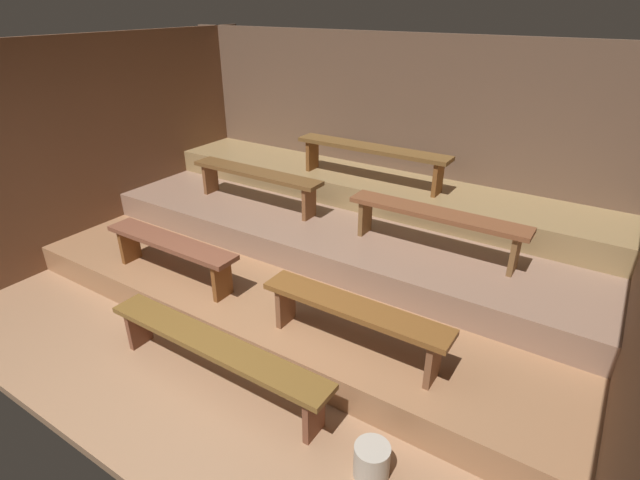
{
  "coord_description": "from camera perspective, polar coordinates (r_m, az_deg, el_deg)",
  "views": [
    {
      "loc": [
        2.54,
        -1.51,
        2.86
      ],
      "look_at": [
        0.11,
        2.22,
        0.64
      ],
      "focal_mm": 27.22,
      "sensor_mm": 36.0,
      "label": 1
    }
  ],
  "objects": [
    {
      "name": "wall_left",
      "position": [
        6.68,
        -23.46,
        10.49
      ],
      "size": [
        0.06,
        4.88,
        2.52
      ],
      "primitive_type": "cube",
      "color": "brown",
      "rests_on": "ground"
    },
    {
      "name": "bench_middle_left",
      "position": [
        5.93,
        -7.55,
        7.33
      ],
      "size": [
        1.79,
        0.28,
        0.43
      ],
      "color": "brown",
      "rests_on": "platform_middle"
    },
    {
      "name": "pail_floor",
      "position": [
        3.53,
        6.1,
        -24.4
      ],
      "size": [
        0.24,
        0.24,
        0.25
      ],
      "primitive_type": "cylinder",
      "color": "#B2A899",
      "rests_on": "ground"
    },
    {
      "name": "platform_upper",
      "position": [
        6.11,
        6.3,
        5.96
      ],
      "size": [
        5.71,
        0.91,
        0.29
      ],
      "primitive_type": "cube",
      "color": "#987B4E",
      "rests_on": "platform_middle"
    },
    {
      "name": "bench_upper_center",
      "position": [
        5.85,
        6.05,
        10.17
      ],
      "size": [
        1.92,
        0.28,
        0.43
      ],
      "color": "brown",
      "rests_on": "platform_upper"
    },
    {
      "name": "bench_middle_right",
      "position": [
        4.86,
        13.47,
        2.42
      ],
      "size": [
        1.79,
        0.28,
        0.43
      ],
      "color": "brown",
      "rests_on": "platform_middle"
    },
    {
      "name": "bench_lower_right",
      "position": [
        3.86,
        3.99,
        -8.69
      ],
      "size": [
        1.59,
        0.28,
        0.43
      ],
      "color": "brown",
      "rests_on": "platform_lower"
    },
    {
      "name": "platform_middle",
      "position": [
        5.75,
        3.54,
        1.57
      ],
      "size": [
        5.71,
        2.06,
        0.29
      ],
      "primitive_type": "cube",
      "color": "#926F59",
      "rests_on": "platform_lower"
    },
    {
      "name": "platform_lower",
      "position": [
        5.46,
        0.51,
        -3.29
      ],
      "size": [
        5.71,
        3.18,
        0.29
      ],
      "primitive_type": "cube",
      "color": "#9D6E49",
      "rests_on": "ground"
    },
    {
      "name": "bench_lower_left",
      "position": [
        5.06,
        -17.16,
        -0.84
      ],
      "size": [
        1.59,
        0.28,
        0.43
      ],
      "color": "brown",
      "rests_on": "platform_lower"
    },
    {
      "name": "wall_back",
      "position": [
        6.37,
        8.59,
        11.67
      ],
      "size": [
        6.51,
        0.06,
        2.52
      ],
      "primitive_type": "cube",
      "color": "brown",
      "rests_on": "ground"
    },
    {
      "name": "bench_floor_center",
      "position": [
        4.05,
        -12.36,
        -12.43
      ],
      "size": [
        2.15,
        0.28,
        0.43
      ],
      "color": "brown",
      "rests_on": "ground"
    },
    {
      "name": "ground",
      "position": [
        5.24,
        -2.16,
        -7.11
      ],
      "size": [
        6.51,
        4.88,
        0.08
      ],
      "primitive_type": "cube",
      "color": "#9D7353"
    }
  ]
}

